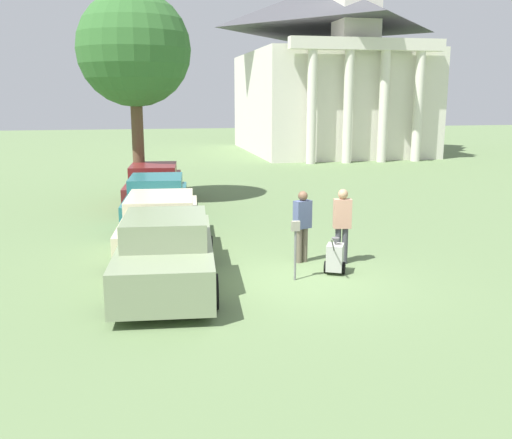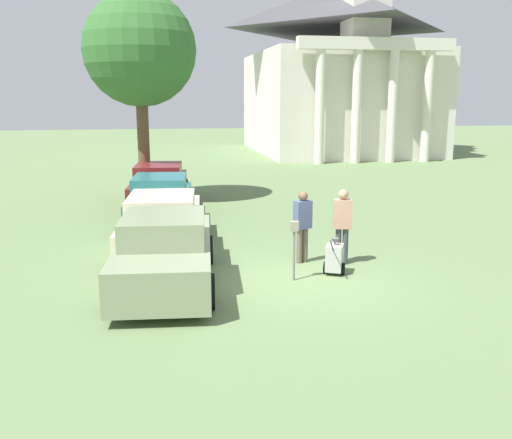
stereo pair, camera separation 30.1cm
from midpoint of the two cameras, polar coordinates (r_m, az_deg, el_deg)
The scene contains 11 objects.
ground_plane at distance 12.72m, azimuth 3.41°, elevation -6.00°, with size 120.00×120.00×0.00m, color #607A4C.
parked_car_sage at distance 12.26m, azimuth -9.63°, elevation -3.32°, with size 2.37×5.01×1.57m.
parked_car_cream at distance 14.96m, azimuth -10.01°, elevation -0.54°, with size 2.36×5.39×1.51m.
parked_car_teal at distance 18.40m, azimuth -10.33°, elevation 1.81°, with size 2.29×4.89×1.52m.
parked_car_maroon at distance 21.41m, azimuth -10.52°, elevation 3.29°, with size 2.32×5.22×1.54m.
parking_meter at distance 12.43m, azimuth 3.27°, elevation -1.97°, with size 0.18×0.09×1.33m.
person_worker at distance 13.77m, azimuth 4.04°, elevation -0.24°, with size 0.47×0.36×1.76m.
person_supervisor at distance 13.75m, azimuth 7.99°, elevation -0.17°, with size 0.45×0.29×1.83m.
equipment_cart at distance 13.11m, azimuth 7.25°, elevation -3.76°, with size 0.62×0.97×1.00m.
church at distance 41.95m, azimuth 7.15°, elevation 15.08°, with size 11.48×14.60×22.68m.
shade_tree at distance 21.98m, azimuth -12.50°, elevation 16.20°, with size 4.12×4.12×7.70m.
Camera 1 is at (-3.28, -11.64, 3.99)m, focal length 40.00 mm.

